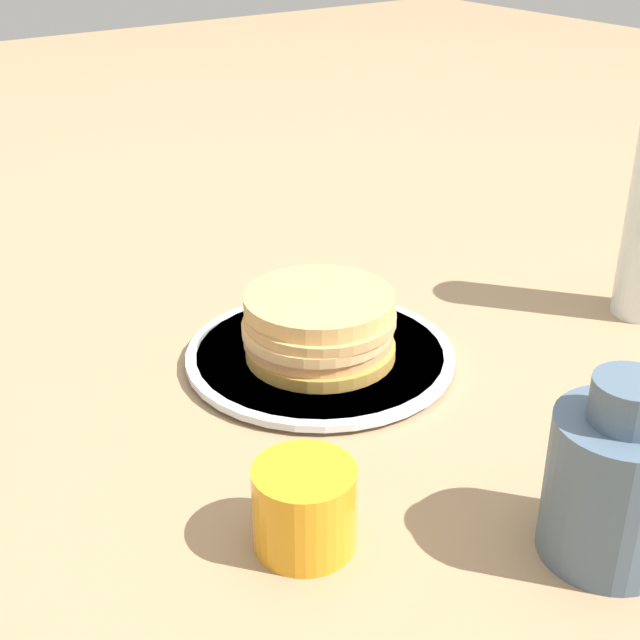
{
  "coord_description": "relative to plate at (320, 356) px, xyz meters",
  "views": [
    {
      "loc": [
        0.64,
        -0.44,
        0.44
      ],
      "look_at": [
        0.01,
        0.01,
        0.05
      ],
      "focal_mm": 50.0,
      "sensor_mm": 36.0,
      "label": 1
    }
  ],
  "objects": [
    {
      "name": "cream_jug",
      "position": [
        0.34,
        0.01,
        0.05
      ],
      "size": [
        0.1,
        0.1,
        0.14
      ],
      "color": "#4C6075",
      "rests_on": "ground_plane"
    },
    {
      "name": "ground_plane",
      "position": [
        -0.01,
        -0.01,
        -0.01
      ],
      "size": [
        4.0,
        4.0,
        0.0
      ],
      "primitive_type": "plane",
      "color": "#9E7F5B"
    },
    {
      "name": "pancake_stack",
      "position": [
        0.0,
        -0.0,
        0.04
      ],
      "size": [
        0.16,
        0.15,
        0.06
      ],
      "color": "#B5893A",
      "rests_on": "plate"
    },
    {
      "name": "plate",
      "position": [
        0.0,
        0.0,
        0.0
      ],
      "size": [
        0.27,
        0.27,
        0.01
      ],
      "color": "silver",
      "rests_on": "ground_plane"
    },
    {
      "name": "juice_glass",
      "position": [
        0.21,
        -0.16,
        0.03
      ],
      "size": [
        0.08,
        0.08,
        0.07
      ],
      "color": "orange",
      "rests_on": "ground_plane"
    }
  ]
}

